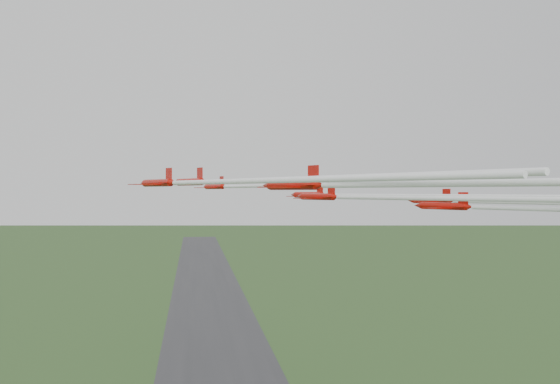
{
  "coord_description": "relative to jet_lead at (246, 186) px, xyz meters",
  "views": [
    {
      "loc": [
        -8.1,
        -103.68,
        54.59
      ],
      "look_at": [
        5.88,
        -4.18,
        54.49
      ],
      "focal_mm": 40.0,
      "sensor_mm": 36.0,
      "label": 1
    }
  ],
  "objects": [
    {
      "name": "jet_row2_left",
      "position": [
        -1.92,
        -25.3,
        0.56
      ],
      "size": [
        30.67,
        63.69,
        2.74
      ],
      "rotation": [
        0.0,
        0.0,
        0.42
      ],
      "color": "#AC0D06"
    },
    {
      "name": "jet_row4_left",
      "position": [
        9.22,
        -48.41,
        -0.19
      ],
      "size": [
        29.27,
        53.31,
        2.79
      ],
      "rotation": [
        0.0,
        0.0,
        0.48
      ],
      "color": "#AC0D06"
    },
    {
      "name": "jet_row4_right",
      "position": [
        28.63,
        -34.69,
        -2.94
      ],
      "size": [
        19.7,
        38.32,
        2.42
      ],
      "rotation": [
        0.0,
        0.0,
        0.44
      ],
      "color": "#AC0D06"
    },
    {
      "name": "jet_row2_right",
      "position": [
        18.85,
        -13.06,
        -1.56
      ],
      "size": [
        28.52,
        62.33,
        2.65
      ],
      "rotation": [
        0.0,
        0.0,
        0.4
      ],
      "color": "#AC0D06"
    },
    {
      "name": "jet_row3_right",
      "position": [
        34.85,
        -15.52,
        -2.48
      ],
      "size": [
        20.14,
        41.04,
        2.5
      ],
      "rotation": [
        0.0,
        0.0,
        0.42
      ],
      "color": "#AC0D06"
    },
    {
      "name": "jet_row3_left",
      "position": [
        -6.3,
        -37.56,
        0.2
      ],
      "size": [
        29.59,
        52.25,
        2.4
      ],
      "rotation": [
        0.0,
        0.0,
        0.5
      ],
      "color": "#AC0D06"
    },
    {
      "name": "runway",
      "position": [
        -1.05,
        195.67,
        -55.48
      ],
      "size": [
        38.0,
        900.0,
        0.04
      ],
      "primitive_type": "cube",
      "color": "#323335",
      "rests_on": "ground"
    },
    {
      "name": "jet_row3_mid",
      "position": [
        14.67,
        -27.05,
        -1.72
      ],
      "size": [
        23.3,
        47.54,
        2.47
      ],
      "rotation": [
        0.0,
        0.0,
        0.43
      ],
      "color": "#AC0D06"
    },
    {
      "name": "jet_lead",
      "position": [
        0.0,
        0.0,
        0.0
      ],
      "size": [
        22.02,
        51.38,
        2.44
      ],
      "rotation": [
        0.0,
        0.0,
        0.37
      ],
      "color": "#AC0D06"
    }
  ]
}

